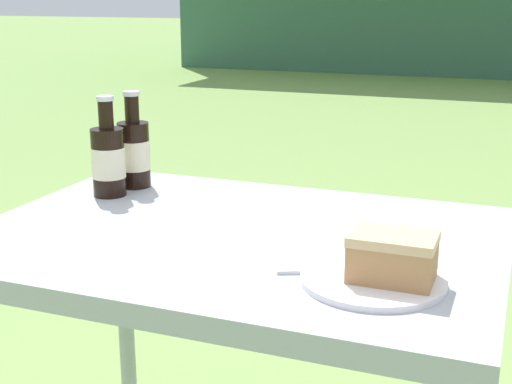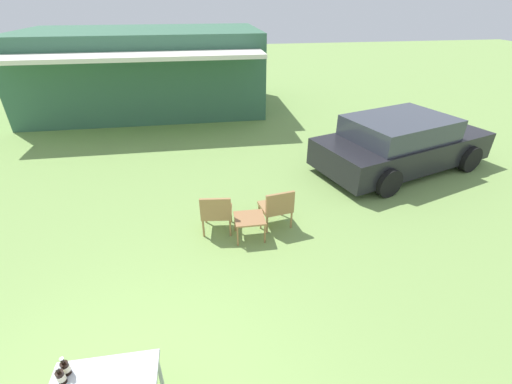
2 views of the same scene
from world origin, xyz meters
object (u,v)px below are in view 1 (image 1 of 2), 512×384
at_px(cake_on_plate, 385,266).
at_px(cola_bottle_near, 134,152).
at_px(cola_bottle_far, 108,159).
at_px(patio_table, 237,270).

height_order(cake_on_plate, cola_bottle_near, cola_bottle_near).
distance_m(cake_on_plate, cola_bottle_far, 0.71).
distance_m(cake_on_plate, cola_bottle_near, 0.73).
distance_m(patio_table, cola_bottle_near, 0.43).
distance_m(patio_table, cola_bottle_far, 0.40).
relative_size(patio_table, cola_bottle_near, 4.43).
xyz_separation_m(patio_table, cola_bottle_far, (-0.35, 0.13, 0.16)).
relative_size(cake_on_plate, cola_bottle_far, 1.02).
xyz_separation_m(patio_table, cola_bottle_near, (-0.34, 0.21, 0.16)).
relative_size(cola_bottle_near, cola_bottle_far, 1.00).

